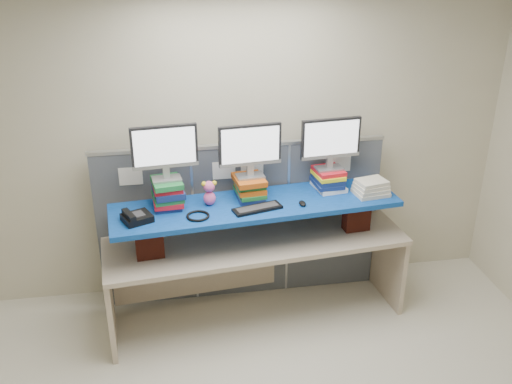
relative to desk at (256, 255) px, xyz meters
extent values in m
cube|color=beige|center=(-0.08, -1.40, 0.77)|extent=(5.00, 4.00, 2.80)
cube|color=white|center=(-0.08, -1.40, 2.17)|extent=(5.00, 4.00, 0.01)
cube|color=#454951|center=(-0.94, 0.38, 0.12)|extent=(0.85, 0.05, 1.50)
cube|color=#454951|center=(-0.08, 0.38, 0.12)|extent=(0.85, 0.05, 1.50)
cube|color=#454951|center=(0.79, 0.38, 0.12)|extent=(0.85, 0.05, 1.50)
cube|color=#B0B2B7|center=(-0.08, 0.38, 0.89)|extent=(2.60, 0.06, 0.03)
cube|color=white|center=(-1.03, 0.35, 0.67)|extent=(0.20, 0.00, 0.16)
cube|color=white|center=(-0.23, 0.35, 0.67)|extent=(0.20, 0.00, 0.16)
cube|color=white|center=(0.02, 0.35, 0.67)|extent=(0.20, 0.00, 0.16)
cube|color=white|center=(0.82, 0.35, 0.67)|extent=(0.20, 0.00, 0.16)
cube|color=#B8A58C|center=(0.00, 0.00, 0.14)|extent=(2.65, 1.00, 0.04)
cube|color=#B8A58C|center=(-1.27, -0.12, -0.26)|extent=(0.11, 0.70, 0.74)
cube|color=#B8A58C|center=(1.27, 0.12, -0.26)|extent=(0.11, 0.70, 0.74)
cube|color=maroon|center=(-0.90, -0.14, 0.31)|extent=(0.23, 0.14, 0.31)
cube|color=maroon|center=(0.90, 0.04, 0.31)|extent=(0.23, 0.14, 0.31)
cube|color=navy|center=(0.00, 0.00, 0.49)|extent=(2.46, 0.83, 0.04)
cube|color=navy|center=(-0.73, 0.06, 0.52)|extent=(0.24, 0.29, 0.03)
cube|color=red|center=(-0.72, 0.04, 0.56)|extent=(0.25, 0.28, 0.04)
cube|color=#1C6C32|center=(-0.72, 0.05, 0.60)|extent=(0.27, 0.30, 0.04)
cube|color=navy|center=(-0.72, 0.05, 0.64)|extent=(0.27, 0.32, 0.05)
cube|color=red|center=(-0.72, 0.06, 0.69)|extent=(0.25, 0.30, 0.04)
cube|color=#1C6C32|center=(-0.72, 0.04, 0.73)|extent=(0.27, 0.32, 0.04)
cube|color=navy|center=(-0.04, 0.11, 0.53)|extent=(0.23, 0.30, 0.04)
cube|color=#1C6C32|center=(-0.04, 0.11, 0.56)|extent=(0.26, 0.32, 0.03)
cube|color=#AF4A10|center=(-0.03, 0.11, 0.60)|extent=(0.25, 0.30, 0.04)
cube|color=#1C6C32|center=(-0.04, 0.12, 0.64)|extent=(0.25, 0.29, 0.03)
cube|color=#AF4A10|center=(-0.04, 0.11, 0.68)|extent=(0.28, 0.32, 0.04)
cube|color=white|center=(0.68, 0.19, 0.53)|extent=(0.28, 0.32, 0.04)
cube|color=navy|center=(0.66, 0.19, 0.56)|extent=(0.25, 0.31, 0.03)
cube|color=navy|center=(0.67, 0.18, 0.60)|extent=(0.25, 0.29, 0.04)
cube|color=yellow|center=(0.67, 0.18, 0.64)|extent=(0.26, 0.30, 0.03)
cube|color=red|center=(0.67, 0.19, 0.67)|extent=(0.26, 0.29, 0.04)
cube|color=#95959A|center=(-0.72, 0.05, 0.76)|extent=(0.24, 0.17, 0.02)
cube|color=#95959A|center=(-0.72, 0.05, 0.81)|extent=(0.06, 0.05, 0.09)
cube|color=black|center=(-0.72, 0.05, 1.03)|extent=(0.53, 0.09, 0.35)
cube|color=silver|center=(-0.72, 0.03, 1.03)|extent=(0.48, 0.05, 0.30)
cube|color=#95959A|center=(-0.03, 0.12, 0.71)|extent=(0.24, 0.17, 0.02)
cube|color=#95959A|center=(-0.03, 0.12, 0.76)|extent=(0.06, 0.05, 0.09)
cube|color=black|center=(-0.03, 0.12, 0.98)|extent=(0.53, 0.09, 0.35)
cube|color=silver|center=(-0.03, 0.10, 0.98)|extent=(0.48, 0.05, 0.30)
cube|color=#95959A|center=(0.67, 0.19, 0.70)|extent=(0.24, 0.17, 0.02)
cube|color=#95959A|center=(0.67, 0.19, 0.76)|extent=(0.06, 0.05, 0.09)
cube|color=black|center=(0.67, 0.19, 0.98)|extent=(0.53, 0.09, 0.35)
cube|color=silver|center=(0.67, 0.17, 0.98)|extent=(0.48, 0.05, 0.30)
cube|color=black|center=(-0.01, -0.13, 0.52)|extent=(0.43, 0.24, 0.02)
cube|color=#2C2C2F|center=(-0.01, -0.13, 0.53)|extent=(0.36, 0.18, 0.00)
ellipsoid|color=black|center=(0.37, -0.10, 0.52)|extent=(0.06, 0.10, 0.03)
cube|color=black|center=(-0.97, -0.17, 0.53)|extent=(0.27, 0.26, 0.05)
cube|color=#2C2C2F|center=(-0.97, -0.17, 0.56)|extent=(0.14, 0.14, 0.01)
cube|color=black|center=(-1.03, -0.19, 0.58)|extent=(0.12, 0.20, 0.04)
torus|color=black|center=(-0.50, -0.18, 0.52)|extent=(0.20, 0.20, 0.02)
ellipsoid|color=#E15599|center=(-0.38, 0.03, 0.57)|extent=(0.10, 0.09, 0.12)
sphere|color=#E15599|center=(-0.38, 0.03, 0.67)|extent=(0.09, 0.09, 0.09)
sphere|color=yellow|center=(-0.43, 0.03, 0.70)|extent=(0.04, 0.04, 0.04)
sphere|color=yellow|center=(-0.34, 0.03, 0.70)|extent=(0.04, 0.04, 0.04)
cube|color=beige|center=(1.00, 0.01, 0.52)|extent=(0.31, 0.26, 0.03)
cube|color=beige|center=(1.00, 0.01, 0.56)|extent=(0.30, 0.25, 0.03)
cube|color=beige|center=(1.00, 0.01, 0.59)|extent=(0.28, 0.24, 0.03)
cube|color=beige|center=(1.00, 0.01, 0.62)|extent=(0.27, 0.23, 0.03)
camera|label=1|loc=(-0.70, -4.23, 2.58)|focal=40.00mm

